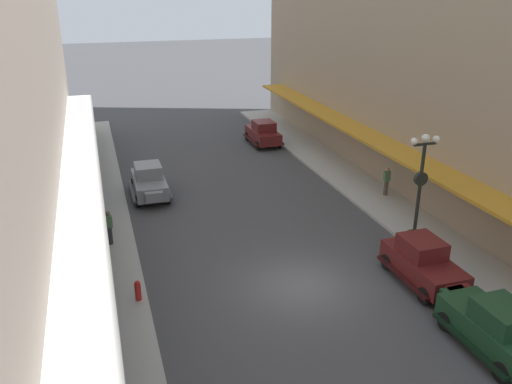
{
  "coord_description": "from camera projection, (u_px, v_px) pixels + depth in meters",
  "views": [
    {
      "loc": [
        -7.22,
        -16.93,
        11.33
      ],
      "look_at": [
        0.0,
        6.0,
        1.8
      ],
      "focal_mm": 36.91,
      "sensor_mm": 36.0,
      "label": 1
    }
  ],
  "objects": [
    {
      "name": "ground_plane",
      "position": [
        301.0,
        286.0,
        21.2
      ],
      "size": [
        200.0,
        200.0,
        0.0
      ],
      "primitive_type": "plane",
      "color": "#424244"
    },
    {
      "name": "sidewalk_left",
      "position": [
        109.0,
        317.0,
        19.08
      ],
      "size": [
        3.0,
        60.0,
        0.15
      ],
      "primitive_type": "cube",
      "color": "#A8A59E",
      "rests_on": "ground"
    },
    {
      "name": "sidewalk_right",
      "position": [
        458.0,
        257.0,
        23.27
      ],
      "size": [
        3.0,
        60.0,
        0.15
      ],
      "primitive_type": "cube",
      "color": "#A8A59E",
      "rests_on": "ground"
    },
    {
      "name": "parked_car_0",
      "position": [
        496.0,
        326.0,
        17.16
      ],
      "size": [
        2.18,
        4.28,
        1.84
      ],
      "color": "#193D23",
      "rests_on": "ground"
    },
    {
      "name": "parked_car_1",
      "position": [
        263.0,
        132.0,
        39.53
      ],
      "size": [
        2.16,
        4.27,
        1.84
      ],
      "color": "#591919",
      "rests_on": "ground"
    },
    {
      "name": "parked_car_2",
      "position": [
        149.0,
        181.0,
        29.8
      ],
      "size": [
        2.16,
        4.27,
        1.84
      ],
      "color": "slate",
      "rests_on": "ground"
    },
    {
      "name": "parked_car_3",
      "position": [
        423.0,
        261.0,
        21.14
      ],
      "size": [
        2.14,
        4.26,
        1.84
      ],
      "color": "#591919",
      "rests_on": "ground"
    },
    {
      "name": "lamp_post_with_clock",
      "position": [
        420.0,
        184.0,
        23.52
      ],
      "size": [
        1.42,
        0.44,
        5.16
      ],
      "color": "black",
      "rests_on": "sidewalk_right"
    },
    {
      "name": "fire_hydrant",
      "position": [
        138.0,
        290.0,
        19.85
      ],
      "size": [
        0.24,
        0.24,
        0.82
      ],
      "color": "#B21E19",
      "rests_on": "sidewalk_left"
    },
    {
      "name": "pedestrian_0",
      "position": [
        386.0,
        181.0,
        29.62
      ],
      "size": [
        0.36,
        0.24,
        1.64
      ],
      "color": "#4C4238",
      "rests_on": "sidewalk_right"
    },
    {
      "name": "pedestrian_1",
      "position": [
        109.0,
        227.0,
        23.99
      ],
      "size": [
        0.36,
        0.24,
        1.64
      ],
      "color": "#2D2D33",
      "rests_on": "sidewalk_left"
    }
  ]
}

